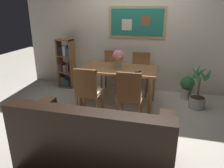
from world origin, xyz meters
name	(u,v)px	position (x,y,z in m)	size (l,w,h in m)	color
ground_plane	(120,113)	(0.00, 0.00, 0.00)	(12.00, 12.00, 0.00)	beige
wall_back_with_painting	(134,33)	(0.00, 1.42, 1.30)	(5.20, 0.14, 2.60)	beige
dining_table	(118,73)	(-0.13, 0.39, 0.64)	(1.47, 0.81, 0.75)	brown
dining_chair_far_left	(112,68)	(-0.45, 1.12, 0.54)	(0.40, 0.41, 0.91)	brown
dining_chair_near_right	(129,94)	(0.21, -0.32, 0.54)	(0.40, 0.41, 0.91)	brown
dining_chair_near_left	(88,89)	(-0.49, -0.30, 0.54)	(0.40, 0.41, 0.91)	brown
dining_chair_far_right	(140,70)	(0.21, 1.09, 0.54)	(0.40, 0.41, 0.91)	brown
leather_couch	(94,142)	(-0.02, -1.37, 0.31)	(1.80, 0.84, 0.84)	black
bookshelf	(66,65)	(-1.56, 1.09, 0.54)	(0.36, 0.28, 1.15)	brown
potted_ivy	(187,86)	(1.21, 1.04, 0.27)	(0.29, 0.29, 0.49)	#B2ADA3
potted_palm	(198,93)	(1.37, 0.61, 0.29)	(0.39, 0.37, 0.85)	#B2ADA3
flower_vase	(118,57)	(-0.15, 0.44, 0.94)	(0.23, 0.22, 0.34)	tan
tv_remote	(138,71)	(0.27, 0.22, 0.76)	(0.09, 0.16, 0.02)	black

